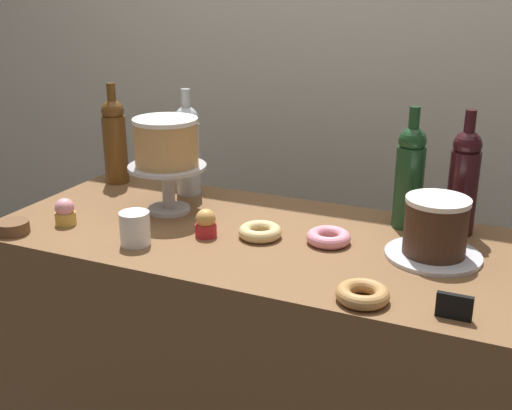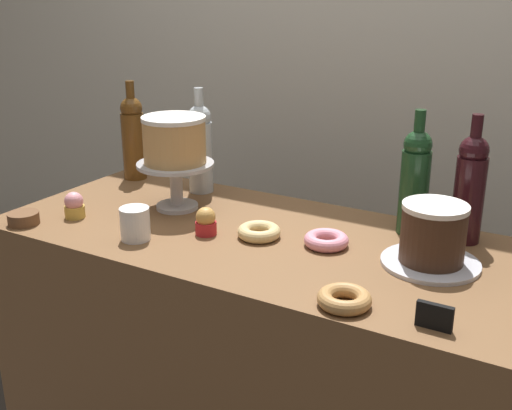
{
  "view_description": "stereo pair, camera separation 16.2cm",
  "coord_description": "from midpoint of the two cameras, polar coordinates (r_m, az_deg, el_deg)",
  "views": [
    {
      "loc": [
        0.62,
        -1.39,
        1.54
      ],
      "look_at": [
        0.0,
        0.0,
        1.0
      ],
      "focal_mm": 44.06,
      "sensor_mm": 36.0,
      "label": 1
    },
    {
      "loc": [
        0.76,
        -1.32,
        1.54
      ],
      "look_at": [
        0.0,
        0.0,
        1.0
      ],
      "focal_mm": 44.06,
      "sensor_mm": 36.0,
      "label": 2
    }
  ],
  "objects": [
    {
      "name": "cookie_stack",
      "position": [
        1.79,
        -23.65,
        -1.92
      ],
      "size": [
        0.08,
        0.08,
        0.03
      ],
      "color": "brown",
      "rests_on": "display_counter"
    },
    {
      "name": "coffee_cup_ceramic",
      "position": [
        1.61,
        -13.78,
        -2.13
      ],
      "size": [
        0.08,
        0.08,
        0.09
      ],
      "color": "white",
      "rests_on": "display_counter"
    },
    {
      "name": "cupcake_caramel",
      "position": [
        1.63,
        -7.43,
        -1.74
      ],
      "size": [
        0.06,
        0.06,
        0.07
      ],
      "color": "red",
      "rests_on": "display_counter"
    },
    {
      "name": "silver_serving_platter",
      "position": [
        1.54,
        12.91,
        -4.52
      ],
      "size": [
        0.23,
        0.23,
        0.01
      ],
      "color": "silver",
      "rests_on": "display_counter"
    },
    {
      "name": "display_counter",
      "position": [
        1.87,
        -2.58,
        -15.91
      ],
      "size": [
        1.41,
        0.63,
        0.92
      ],
      "color": "brown",
      "rests_on": "ground_plane"
    },
    {
      "name": "donut_maple",
      "position": [
        1.31,
        6.16,
        -8.14
      ],
      "size": [
        0.11,
        0.11,
        0.03
      ],
      "color": "#B27F47",
      "rests_on": "display_counter"
    },
    {
      "name": "cake_stand_pedestal",
      "position": [
        1.81,
        -10.56,
        2.21
      ],
      "size": [
        0.22,
        0.22,
        0.14
      ],
      "color": "#B2B2B7",
      "rests_on": "display_counter"
    },
    {
      "name": "wine_bottle_dark_red",
      "position": [
        1.66,
        15.73,
        2.14
      ],
      "size": [
        0.08,
        0.08,
        0.33
      ],
      "color": "black",
      "rests_on": "display_counter"
    },
    {
      "name": "donut_glazed",
      "position": [
        1.61,
        -2.49,
        -2.49
      ],
      "size": [
        0.11,
        0.11,
        0.03
      ],
      "color": "#E0C17F",
      "rests_on": "display_counter"
    },
    {
      "name": "cupcake_strawberry",
      "position": [
        1.8,
        -19.45,
        -0.68
      ],
      "size": [
        0.06,
        0.06,
        0.07
      ],
      "color": "gold",
      "rests_on": "display_counter"
    },
    {
      "name": "white_layer_cake",
      "position": [
        1.78,
        -10.78,
        5.62
      ],
      "size": [
        0.18,
        0.18,
        0.13
      ],
      "color": "tan",
      "rests_on": "cake_stand_pedestal"
    },
    {
      "name": "wine_bottle_amber",
      "position": [
        2.1,
        -14.89,
        5.75
      ],
      "size": [
        0.08,
        0.08,
        0.33
      ],
      "color": "#5B3814",
      "rests_on": "display_counter"
    },
    {
      "name": "donut_pink",
      "position": [
        1.58,
        3.71,
        -3.0
      ],
      "size": [
        0.11,
        0.11,
        0.03
      ],
      "color": "pink",
      "rests_on": "display_counter"
    },
    {
      "name": "back_wall",
      "position": [
        2.36,
        7.01,
        13.44
      ],
      "size": [
        6.0,
        0.05,
        2.6
      ],
      "color": "beige",
      "rests_on": "ground_plane"
    },
    {
      "name": "price_sign_chalkboard",
      "position": [
        1.27,
        14.09,
        -9.03
      ],
      "size": [
        0.07,
        0.01,
        0.05
      ],
      "color": "black",
      "rests_on": "display_counter"
    },
    {
      "name": "wine_bottle_green",
      "position": [
        1.68,
        11.12,
        2.64
      ],
      "size": [
        0.08,
        0.08,
        0.33
      ],
      "color": "#193D1E",
      "rests_on": "display_counter"
    },
    {
      "name": "wine_bottle_clear",
      "position": [
        1.94,
        -8.63,
        5.08
      ],
      "size": [
        0.08,
        0.08,
        0.33
      ],
      "color": "#B2BCC1",
      "rests_on": "display_counter"
    },
    {
      "name": "chocolate_round_cake",
      "position": [
        1.51,
        13.12,
        -1.93
      ],
      "size": [
        0.15,
        0.15,
        0.14
      ],
      "color": "#3D2619",
      "rests_on": "silver_serving_platter"
    }
  ]
}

